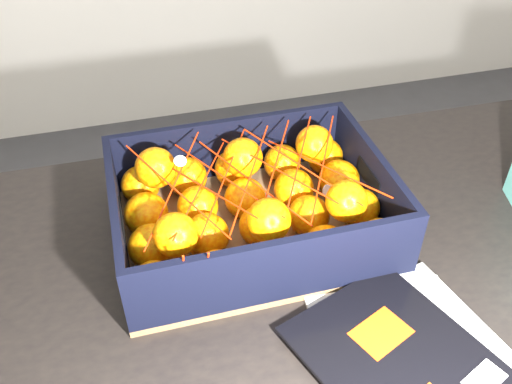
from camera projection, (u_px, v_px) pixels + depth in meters
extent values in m
cube|color=black|center=(332.00, 284.00, 0.86)|extent=(1.21, 0.82, 0.04)
cylinder|color=black|center=(33.00, 329.00, 1.25)|extent=(0.06, 0.06, 0.71)
cylinder|color=black|center=(465.00, 239.00, 1.48)|extent=(0.06, 0.06, 0.71)
cube|color=#B5B4B1|center=(411.00, 368.00, 0.72)|extent=(0.22, 0.29, 0.01)
cube|color=#B5B4B1|center=(430.00, 360.00, 0.72)|extent=(0.26, 0.32, 0.01)
cube|color=black|center=(405.00, 364.00, 0.71)|extent=(0.29, 0.33, 0.01)
cube|color=#F63F0C|center=(381.00, 333.00, 0.75)|extent=(0.09, 0.08, 0.00)
cube|color=white|center=(485.00, 379.00, 0.69)|extent=(0.06, 0.05, 0.00)
cube|color=olive|center=(251.00, 229.00, 0.92)|extent=(0.43, 0.32, 0.01)
cube|color=black|center=(229.00, 149.00, 1.00)|extent=(0.43, 0.01, 0.13)
cube|color=black|center=(280.00, 273.00, 0.77)|extent=(0.43, 0.01, 0.13)
cube|color=black|center=(119.00, 227.00, 0.84)|extent=(0.01, 0.30, 0.13)
cube|color=black|center=(371.00, 182.00, 0.93)|extent=(0.01, 0.30, 0.13)
sphere|color=orange|center=(155.00, 285.00, 0.77)|extent=(0.07, 0.07, 0.07)
sphere|color=orange|center=(152.00, 247.00, 0.83)|extent=(0.07, 0.07, 0.07)
sphere|color=orange|center=(146.00, 214.00, 0.89)|extent=(0.07, 0.07, 0.07)
sphere|color=orange|center=(140.00, 185.00, 0.95)|extent=(0.07, 0.07, 0.07)
sphere|color=orange|center=(217.00, 271.00, 0.80)|extent=(0.06, 0.06, 0.06)
sphere|color=orange|center=(207.00, 236.00, 0.85)|extent=(0.07, 0.07, 0.07)
sphere|color=orange|center=(198.00, 206.00, 0.91)|extent=(0.07, 0.07, 0.07)
sphere|color=orange|center=(187.00, 177.00, 0.97)|extent=(0.07, 0.07, 0.07)
sphere|color=orange|center=(273.00, 262.00, 0.81)|extent=(0.07, 0.07, 0.07)
sphere|color=orange|center=(259.00, 226.00, 0.87)|extent=(0.06, 0.06, 0.06)
sphere|color=orange|center=(245.00, 198.00, 0.92)|extent=(0.07, 0.07, 0.07)
sphere|color=orange|center=(234.00, 169.00, 0.98)|extent=(0.07, 0.07, 0.07)
sphere|color=orange|center=(326.00, 248.00, 0.83)|extent=(0.07, 0.07, 0.07)
sphere|color=orange|center=(309.00, 216.00, 0.89)|extent=(0.07, 0.07, 0.07)
sphere|color=orange|center=(294.00, 189.00, 0.94)|extent=(0.07, 0.07, 0.07)
sphere|color=orange|center=(282.00, 163.00, 1.00)|extent=(0.07, 0.07, 0.07)
sphere|color=orange|center=(380.00, 240.00, 0.84)|extent=(0.07, 0.07, 0.07)
sphere|color=orange|center=(360.00, 208.00, 0.90)|extent=(0.07, 0.07, 0.07)
sphere|color=orange|center=(339.00, 180.00, 0.96)|extent=(0.07, 0.07, 0.07)
sphere|color=orange|center=(325.00, 156.00, 1.01)|extent=(0.07, 0.07, 0.07)
sphere|color=orange|center=(175.00, 235.00, 0.78)|extent=(0.06, 0.06, 0.06)
sphere|color=orange|center=(156.00, 168.00, 0.90)|extent=(0.07, 0.07, 0.07)
sphere|color=orange|center=(269.00, 220.00, 0.80)|extent=(0.07, 0.07, 0.07)
sphere|color=orange|center=(243.00, 158.00, 0.92)|extent=(0.07, 0.07, 0.07)
sphere|color=orange|center=(347.00, 201.00, 0.83)|extent=(0.06, 0.06, 0.06)
sphere|color=orange|center=(314.00, 144.00, 0.95)|extent=(0.06, 0.06, 0.06)
cylinder|color=red|center=(175.00, 189.00, 0.82)|extent=(0.12, 0.22, 0.03)
cylinder|color=red|center=(201.00, 185.00, 0.83)|extent=(0.12, 0.22, 0.03)
cylinder|color=red|center=(226.00, 178.00, 0.84)|extent=(0.12, 0.22, 0.01)
cylinder|color=red|center=(252.00, 181.00, 0.85)|extent=(0.12, 0.22, 0.02)
cylinder|color=red|center=(275.00, 169.00, 0.85)|extent=(0.12, 0.22, 0.02)
cylinder|color=red|center=(299.00, 165.00, 0.86)|extent=(0.12, 0.22, 0.01)
cylinder|color=red|center=(325.00, 167.00, 0.87)|extent=(0.12, 0.22, 0.03)
cylinder|color=red|center=(174.00, 186.00, 0.83)|extent=(0.12, 0.22, 0.03)
cylinder|color=red|center=(201.00, 186.00, 0.83)|extent=(0.12, 0.22, 0.01)
cylinder|color=red|center=(225.00, 178.00, 0.85)|extent=(0.12, 0.22, 0.02)
cylinder|color=red|center=(251.00, 175.00, 0.85)|extent=(0.12, 0.22, 0.02)
cylinder|color=red|center=(274.00, 170.00, 0.86)|extent=(0.12, 0.22, 0.03)
cylinder|color=red|center=(298.00, 166.00, 0.87)|extent=(0.12, 0.22, 0.03)
cylinder|color=red|center=(323.00, 165.00, 0.88)|extent=(0.12, 0.22, 0.03)
cylinder|color=red|center=(184.00, 270.00, 0.73)|extent=(0.00, 0.03, 0.09)
cylinder|color=red|center=(206.00, 266.00, 0.74)|extent=(0.01, 0.04, 0.08)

